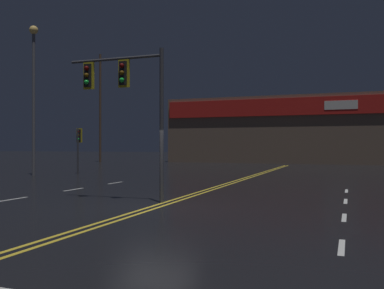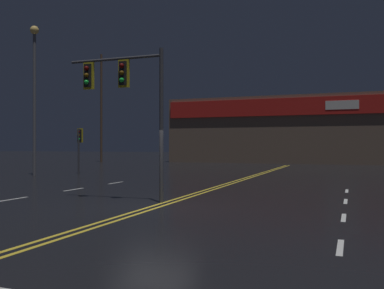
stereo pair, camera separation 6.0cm
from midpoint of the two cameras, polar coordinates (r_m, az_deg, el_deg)
name	(u,v)px [view 1 (the left image)]	position (r m, az deg, el deg)	size (l,w,h in m)	color
ground_plane	(155,207)	(13.80, -5.12, -8.31)	(200.00, 200.00, 0.00)	black
road_markings	(169,218)	(11.78, -3.30, -9.71)	(16.90, 60.00, 0.01)	gold
traffic_signal_median	(123,87)	(15.50, -9.34, 7.52)	(3.73, 0.36, 5.31)	#38383D
traffic_signal_corner_northwest	(79,140)	(30.79, -14.91, 0.53)	(0.42, 0.36, 3.15)	#38383D
streetlight_near_left	(34,80)	(29.77, -20.42, 8.03)	(0.56, 0.56, 9.71)	#59595E
building_backdrop	(297,131)	(51.09, 13.76, 1.81)	(28.29, 10.23, 7.32)	brown
utility_pole_row	(287,102)	(43.95, 12.49, 5.57)	(47.29, 0.26, 12.70)	#4C3828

